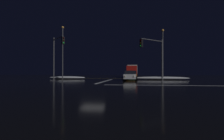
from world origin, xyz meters
name	(u,v)px	position (x,y,z in m)	size (l,w,h in m)	color
ground	(93,85)	(0.00, 0.00, -0.05)	(120.00, 120.00, 0.10)	black
stop_line_north	(105,81)	(0.00, 7.83, 0.00)	(0.35, 13.37, 0.01)	white
centre_line_ns	(115,78)	(0.00, 19.43, 0.00)	(22.00, 0.15, 0.01)	yellow
crosswalk_bar_east	(169,85)	(7.93, 0.00, 0.00)	(13.37, 0.40, 0.01)	white
snow_bank_left_curb	(67,78)	(-8.63, 14.91, 0.26)	(7.07, 1.50, 0.53)	white
snow_bank_right_curb	(161,78)	(8.63, 14.03, 0.28)	(9.62, 1.50, 0.55)	white
sedan_white	(130,76)	(3.58, 9.77, 0.80)	(2.02, 4.33, 1.57)	silver
sedan_orange	(132,75)	(3.63, 15.32, 0.80)	(2.02, 4.33, 1.57)	#C66014
sedan_green	(131,74)	(3.24, 21.77, 0.80)	(2.02, 4.33, 1.57)	#14512D
box_truck	(132,70)	(3.25, 28.75, 1.71)	(2.68, 8.28, 3.08)	red
traffic_signal_ne	(154,52)	(6.93, 6.93, 4.19)	(3.31, 3.31, 6.05)	#4C4C51
traffic_signal_nw	(57,50)	(-7.19, 7.19, 4.58)	(2.85, 2.85, 6.71)	#4C4C51
streetlamp_right_near	(163,50)	(8.93, 13.43, 5.01)	(0.44, 0.44, 8.66)	#424247
streetlamp_left_near	(63,49)	(-8.93, 13.43, 5.58)	(0.44, 0.44, 9.75)	#424247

